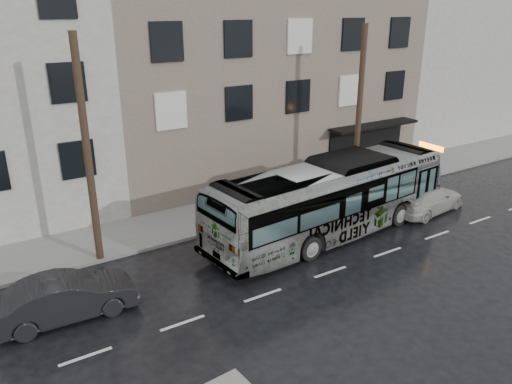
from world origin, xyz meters
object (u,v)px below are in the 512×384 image
Objects in this scene: sign_post at (369,170)px; white_sedan at (427,199)px; utility_pole_rear at (87,153)px; bus at (331,199)px; utility_pole_front at (359,114)px; dark_sedan at (66,298)px.

white_sedan is (0.62, -3.59, -0.66)m from sign_post.
white_sedan is at bearing -12.86° from utility_pole_rear.
utility_pole_rear is 10.60m from bus.
sign_post is 0.19× the size of bus.
sign_post is 6.18m from bus.
utility_pole_front is at bearing -59.59° from bus.
utility_pole_rear is 1.90× the size of white_sedan.
utility_pole_front is 0.71× the size of bus.
utility_pole_rear is 5.56m from dark_sedan.
bus is 6.10m from white_sedan.
utility_pole_rear reaches higher than white_sedan.
sign_post is 0.51× the size of white_sedan.
utility_pole_rear is 16.61m from white_sedan.
utility_pole_rear is 3.75× the size of sign_post.
utility_pole_rear is 15.46m from sign_post.
utility_pole_rear is 1.93× the size of dark_sedan.
dark_sedan is (-17.15, -3.41, -0.58)m from sign_post.
utility_pole_front is at bearing 0.00° from utility_pole_rear.
bus reaches higher than white_sedan.
bus reaches higher than sign_post.
utility_pole_rear is at bearing 180.00° from sign_post.
utility_pole_rear reaches higher than sign_post.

